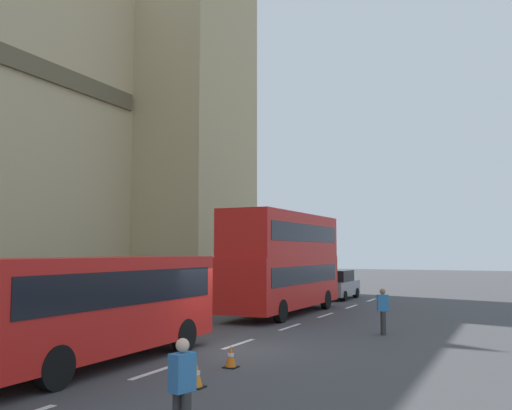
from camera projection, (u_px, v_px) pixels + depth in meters
ground_plane at (221, 350)px, 17.26m from camera, size 160.00×160.00×0.00m
lane_centre_marking at (267, 335)px, 20.44m from camera, size 34.40×0.16×0.01m
double_decker_bus at (284, 259)px, 27.39m from camera, size 9.74×2.54×4.90m
sedan_lead at (338, 285)px, 35.80m from camera, size 4.40×1.86×1.85m
traffic_cone_west at (196, 375)px, 12.52m from camera, size 0.36×0.36×0.58m
traffic_cone_middle at (231, 357)px, 14.68m from camera, size 0.36×0.36×0.58m
pedestrian_near_cones at (182, 388)px, 8.74m from camera, size 0.44×0.35×1.69m
pedestrian_by_kerb at (383, 310)px, 20.52m from camera, size 0.38×0.46×1.69m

